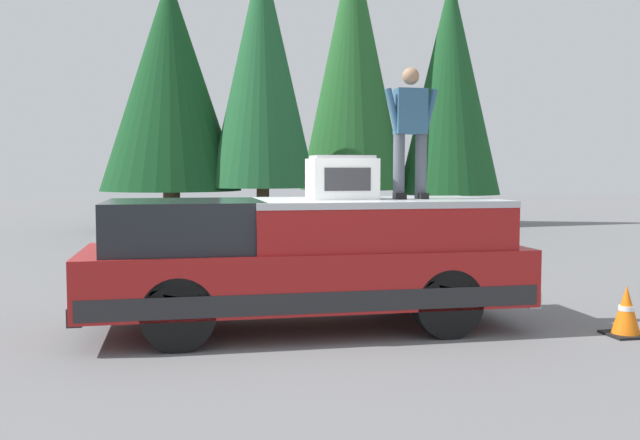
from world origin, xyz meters
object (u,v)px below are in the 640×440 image
(compressor_unit, at_px, (342,178))
(person_on_truck_bed, at_px, (410,129))
(parked_car_grey, at_px, (187,227))
(traffic_cone, at_px, (626,312))
(parked_car_navy, at_px, (388,226))
(pickup_truck, at_px, (305,260))

(compressor_unit, distance_m, person_on_truck_bed, 1.09)
(parked_car_grey, distance_m, traffic_cone, 11.70)
(compressor_unit, distance_m, traffic_cone, 3.87)
(compressor_unit, height_order, traffic_cone, compressor_unit)
(parked_car_navy, relative_size, parked_car_grey, 1.00)
(compressor_unit, relative_size, parked_car_navy, 0.20)
(person_on_truck_bed, bearing_deg, parked_car_navy, -15.29)
(traffic_cone, bearing_deg, compressor_unit, 69.72)
(parked_car_navy, relative_size, traffic_cone, 6.61)
(parked_car_navy, height_order, parked_car_grey, same)
(parked_car_navy, height_order, traffic_cone, parked_car_navy)
(compressor_unit, xyz_separation_m, parked_car_navy, (8.82, -3.32, -1.35))
(person_on_truck_bed, bearing_deg, traffic_cone, -115.66)
(person_on_truck_bed, distance_m, traffic_cone, 3.49)
(person_on_truck_bed, relative_size, traffic_cone, 2.73)
(compressor_unit, relative_size, traffic_cone, 1.35)
(pickup_truck, bearing_deg, compressor_unit, -89.55)
(person_on_truck_bed, relative_size, parked_car_navy, 0.41)
(pickup_truck, xyz_separation_m, person_on_truck_bed, (-0.06, -1.37, 1.68))
(compressor_unit, relative_size, person_on_truck_bed, 0.50)
(parked_car_grey, bearing_deg, compressor_unit, -168.50)
(pickup_truck, xyz_separation_m, parked_car_grey, (9.28, 1.41, -0.29))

